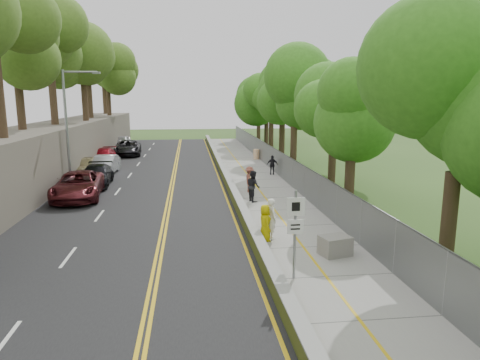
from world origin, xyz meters
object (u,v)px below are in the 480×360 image
streetlight (70,120)px  construction_barrel (256,154)px  car_2 (78,185)px  painter_0 (265,223)px  signpost (295,225)px  person_far (272,165)px  concrete_block (335,246)px

streetlight → construction_barrel: 19.38m
car_2 → painter_0: size_ratio=3.63×
construction_barrel → car_2: (-13.56, -15.61, 0.30)m
streetlight → signpost: bearing=-55.9°
car_2 → painter_0: (10.01, -9.26, 0.00)m
signpost → car_2: 16.84m
streetlight → construction_barrel: size_ratio=7.97×
car_2 → person_far: size_ratio=3.74×
streetlight → construction_barrel: streetlight is taller
signpost → painter_0: (-0.30, 4.02, -1.11)m
painter_0 → person_far: painter_0 is taller
streetlight → signpost: streetlight is taller
construction_barrel → painter_0: size_ratio=0.62×
signpost → concrete_block: bearing=43.2°
signpost → construction_barrel: bearing=83.6°
signpost → person_far: bearing=81.1°
concrete_block → car_2: (-12.46, 11.25, 0.42)m
car_2 → painter_0: car_2 is taller
streetlight → person_far: streetlight is taller
painter_0 → signpost: bearing=176.7°
streetlight → painter_0: (11.21, -13.00, -3.79)m
construction_barrel → concrete_block: 26.89m
signpost → car_2: (-10.31, 13.27, -1.11)m
streetlight → concrete_block: size_ratio=7.03×
concrete_block → person_far: 18.02m
signpost → painter_0: size_ratio=1.93×
streetlight → car_2: streetlight is taller
concrete_block → person_far: person_far is taller
car_2 → person_far: bearing=21.8°
streetlight → car_2: size_ratio=1.37×
construction_barrel → concrete_block: bearing=-92.3°
car_2 → painter_0: 13.63m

